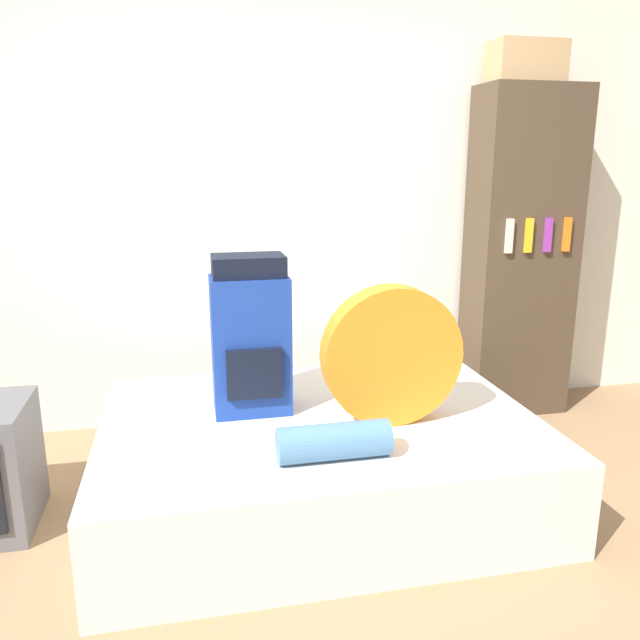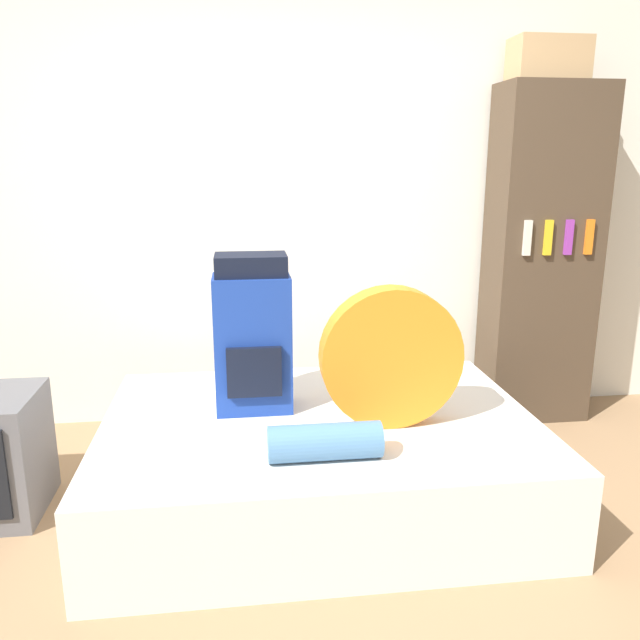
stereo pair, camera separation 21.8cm
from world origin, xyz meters
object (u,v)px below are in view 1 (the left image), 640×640
at_px(cardboard_box, 526,62).
at_px(bookshelf, 520,256).
at_px(tent_bag, 391,355).
at_px(sleeping_roll, 334,441).
at_px(backpack, 251,337).

bearing_deg(cardboard_box, bookshelf, -18.03).
height_order(tent_bag, bookshelf, bookshelf).
relative_size(tent_bag, sleeping_roll, 1.40).
distance_m(tent_bag, bookshelf, 1.52).
bearing_deg(tent_bag, sleeping_roll, -137.45).
height_order(bookshelf, cardboard_box, cardboard_box).
distance_m(bookshelf, cardboard_box, 1.10).
relative_size(tent_bag, bookshelf, 0.31).
relative_size(backpack, cardboard_box, 1.76).
relative_size(sleeping_roll, cardboard_box, 1.07).
height_order(backpack, tent_bag, backpack).
xyz_separation_m(tent_bag, bookshelf, (1.14, 0.97, 0.26)).
xyz_separation_m(sleeping_roll, bookshelf, (1.47, 1.27, 0.49)).
distance_m(sleeping_roll, bookshelf, 2.00).
xyz_separation_m(backpack, bookshelf, (1.72, 0.72, 0.22)).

